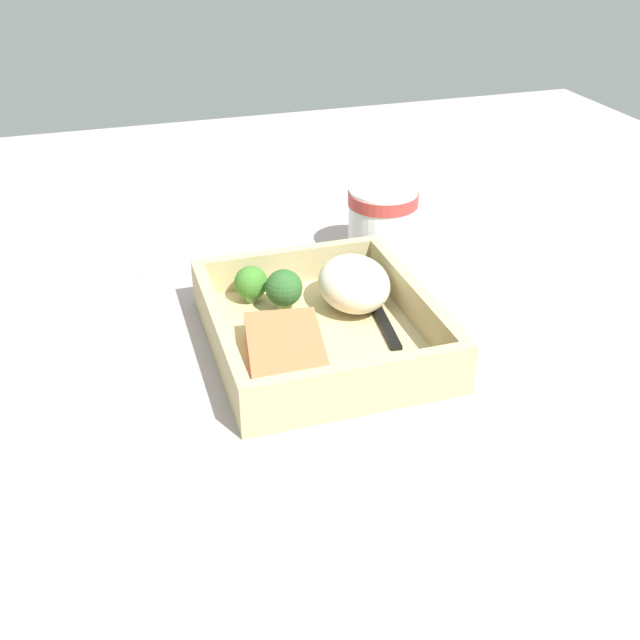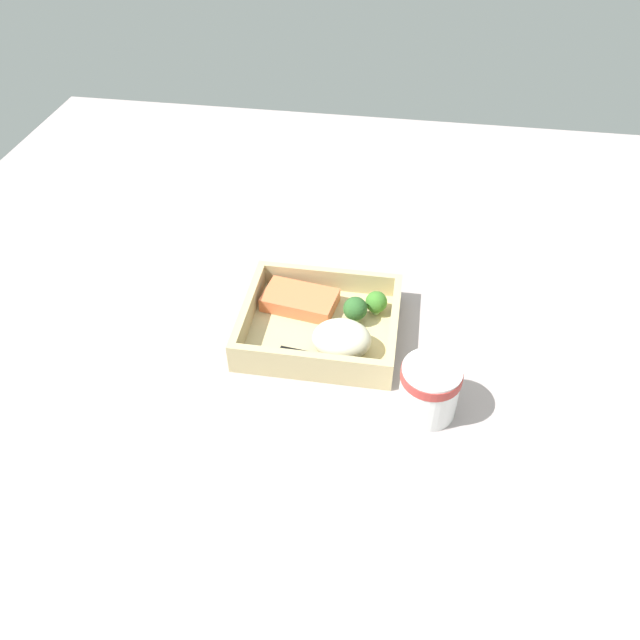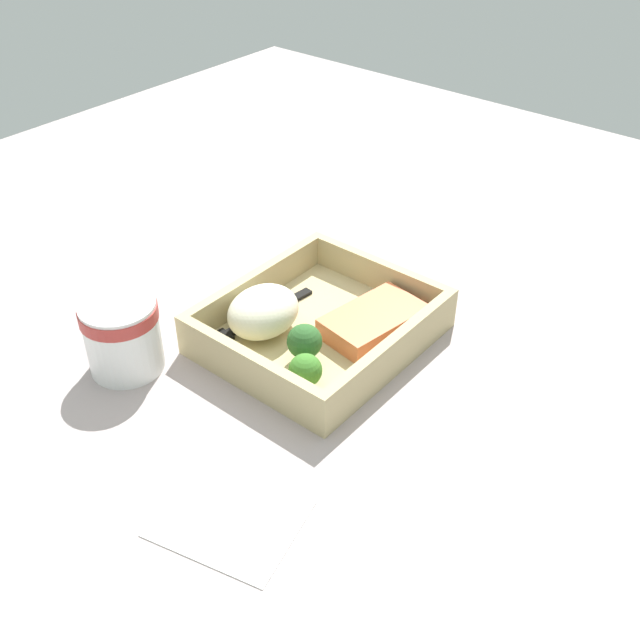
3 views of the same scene
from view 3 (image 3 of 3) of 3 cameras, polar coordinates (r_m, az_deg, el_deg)
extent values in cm
cube|color=#A19493|center=(86.20, 0.00, -1.98)|extent=(160.00, 160.00, 2.00)
cube|color=tan|center=(85.22, 0.00, -1.14)|extent=(24.03, 20.96, 1.20)
cube|color=tan|center=(89.19, -4.91, 2.61)|extent=(24.03, 1.20, 3.84)
cube|color=tan|center=(79.09, 5.53, -2.46)|extent=(24.03, 1.20, 3.84)
cube|color=tan|center=(91.25, 4.57, 3.49)|extent=(1.20, 18.56, 3.84)
cube|color=tan|center=(77.11, -5.42, -3.63)|extent=(1.20, 18.56, 3.84)
cube|color=#E36F43|center=(84.53, 4.11, -0.09)|extent=(12.54, 8.55, 2.36)
ellipsoid|color=beige|center=(83.52, -4.35, 0.64)|extent=(8.81, 7.19, 5.31)
cylinder|color=#7EA25B|center=(80.11, -1.17, -2.69)|extent=(1.44, 1.44, 1.64)
sphere|color=#2C5B28|center=(78.95, -1.19, -1.64)|extent=(3.80, 3.80, 3.80)
cylinder|color=#81AD67|center=(77.12, -1.11, -4.73)|extent=(1.33, 1.33, 1.20)
sphere|color=#3C7828|center=(76.10, -1.13, -3.85)|extent=(3.50, 3.50, 3.50)
cube|color=black|center=(87.73, -3.79, 0.68)|extent=(12.44, 2.54, 0.44)
cube|color=black|center=(83.95, -7.88, -1.50)|extent=(3.63, 2.58, 0.44)
cylinder|color=white|center=(81.96, -14.80, -1.17)|extent=(8.00, 8.00, 8.30)
cylinder|color=#B23833|center=(80.23, -15.13, 0.53)|extent=(8.24, 8.24, 1.49)
cube|color=white|center=(67.62, -6.93, -14.77)|extent=(12.40, 14.09, 0.24)
camera|label=1|loc=(1.15, 30.27, 25.91)|focal=42.00mm
camera|label=2|loc=(1.22, -39.62, 37.45)|focal=35.00mm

